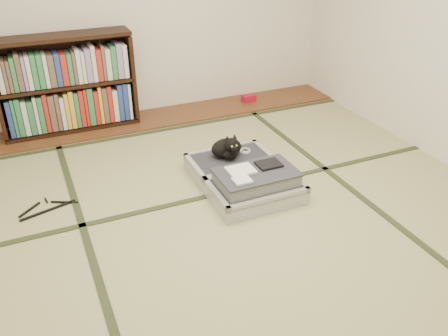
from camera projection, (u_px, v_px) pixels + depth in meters
name	position (u px, v px, depth m)	size (l,w,h in m)	color
floor	(238.00, 223.00, 3.31)	(4.50, 4.50, 0.00)	tan
wood_strip	(156.00, 118.00, 4.90)	(4.00, 0.50, 0.02)	brown
red_item	(249.00, 98.00, 5.29)	(0.15, 0.09, 0.07)	#AC0D25
room_shell	(241.00, 6.00, 2.60)	(4.50, 4.50, 4.50)	white
tatami_borders	(211.00, 188.00, 3.70)	(4.00, 4.50, 0.01)	#2D381E
bookcase	(67.00, 86.00, 4.46)	(1.26, 0.29, 0.92)	black
suitcase	(245.00, 178.00, 3.67)	(0.67, 0.89, 0.26)	#B4B3B9
cat	(228.00, 148.00, 3.84)	(0.30, 0.30, 0.24)	black
cable_coil	(245.00, 151.00, 3.98)	(0.09, 0.09, 0.02)	white
hanger	(48.00, 208.00, 3.46)	(0.42, 0.25, 0.01)	black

